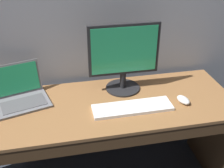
{
  "coord_description": "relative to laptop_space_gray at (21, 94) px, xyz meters",
  "views": [
    {
      "loc": [
        -0.23,
        -1.47,
        1.74
      ],
      "look_at": [
        0.07,
        0.0,
        0.87
      ],
      "focal_mm": 44.94,
      "sensor_mm": 36.0,
      "label": 1
    }
  ],
  "objects": [
    {
      "name": "laptop_space_gray",
      "position": [
        0.0,
        0.0,
        0.0
      ],
      "size": [
        0.38,
        0.35,
        0.23
      ],
      "color": "slate",
      "rests_on": "desk"
    },
    {
      "name": "external_monitor",
      "position": [
        0.68,
        0.01,
        0.2
      ],
      "size": [
        0.47,
        0.24,
        0.47
      ],
      "color": "black",
      "rests_on": "desk"
    },
    {
      "name": "desk",
      "position": [
        0.5,
        -0.15,
        -0.28
      ],
      "size": [
        1.75,
        0.63,
        0.73
      ],
      "color": "olive",
      "rests_on": "ground"
    },
    {
      "name": "computer_mouse",
      "position": [
        1.02,
        -0.23,
        -0.03
      ],
      "size": [
        0.09,
        0.12,
        0.04
      ],
      "primitive_type": "ellipsoid",
      "rotation": [
        0.0,
        0.0,
        0.3
      ],
      "color": "white",
      "rests_on": "desk"
    },
    {
      "name": "wired_keyboard",
      "position": [
        0.68,
        -0.23,
        -0.04
      ],
      "size": [
        0.5,
        0.15,
        0.02
      ],
      "color": "white",
      "rests_on": "desk"
    }
  ]
}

